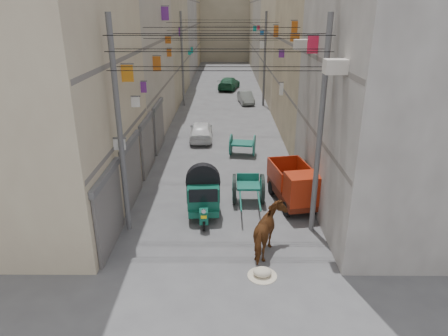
{
  "coord_description": "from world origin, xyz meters",
  "views": [
    {
      "loc": [
        0.22,
        -7.8,
        8.03
      ],
      "look_at": [
        0.15,
        6.5,
        2.38
      ],
      "focal_mm": 32.0,
      "sensor_mm": 36.0,
      "label": 1
    }
  ],
  "objects_px": {
    "auto_rickshaw": "(203,193)",
    "horse": "(269,232)",
    "tonga_cart": "(248,188)",
    "distant_car_green": "(229,83)",
    "distant_car_grey": "(246,98)",
    "second_cart": "(243,144)",
    "distant_car_white": "(201,131)",
    "feed_sack": "(262,272)",
    "mini_truck": "(297,189)"
  },
  "relations": [
    {
      "from": "distant_car_grey",
      "to": "tonga_cart",
      "type": "bearing_deg",
      "value": -100.0
    },
    {
      "from": "auto_rickshaw",
      "to": "horse",
      "type": "bearing_deg",
      "value": -52.82
    },
    {
      "from": "feed_sack",
      "to": "distant_car_green",
      "type": "bearing_deg",
      "value": 91.5
    },
    {
      "from": "second_cart",
      "to": "feed_sack",
      "type": "xyz_separation_m",
      "value": [
        0.21,
        -11.6,
        -0.53
      ]
    },
    {
      "from": "mini_truck",
      "to": "distant_car_white",
      "type": "distance_m",
      "value": 10.92
    },
    {
      "from": "auto_rickshaw",
      "to": "second_cart",
      "type": "distance_m",
      "value": 7.71
    },
    {
      "from": "distant_car_white",
      "to": "distant_car_grey",
      "type": "relative_size",
      "value": 1.13
    },
    {
      "from": "horse",
      "to": "distant_car_grey",
      "type": "height_order",
      "value": "horse"
    },
    {
      "from": "tonga_cart",
      "to": "distant_car_green",
      "type": "xyz_separation_m",
      "value": [
        -0.67,
        27.72,
        -0.05
      ]
    },
    {
      "from": "distant_car_white",
      "to": "distant_car_green",
      "type": "xyz_separation_m",
      "value": [
        1.97,
        18.35,
        0.02
      ]
    },
    {
      "from": "auto_rickshaw",
      "to": "horse",
      "type": "distance_m",
      "value": 3.76
    },
    {
      "from": "tonga_cart",
      "to": "distant_car_white",
      "type": "relative_size",
      "value": 0.8
    },
    {
      "from": "second_cart",
      "to": "feed_sack",
      "type": "distance_m",
      "value": 11.62
    },
    {
      "from": "feed_sack",
      "to": "horse",
      "type": "height_order",
      "value": "horse"
    },
    {
      "from": "distant_car_grey",
      "to": "auto_rickshaw",
      "type": "bearing_deg",
      "value": -104.9
    },
    {
      "from": "feed_sack",
      "to": "distant_car_green",
      "type": "distance_m",
      "value": 33.07
    },
    {
      "from": "mini_truck",
      "to": "distant_car_green",
      "type": "bearing_deg",
      "value": 85.23
    },
    {
      "from": "tonga_cart",
      "to": "distant_car_green",
      "type": "relative_size",
      "value": 0.66
    },
    {
      "from": "tonga_cart",
      "to": "horse",
      "type": "xyz_separation_m",
      "value": [
        0.52,
        -4.04,
        0.18
      ]
    },
    {
      "from": "auto_rickshaw",
      "to": "horse",
      "type": "relative_size",
      "value": 1.22
    },
    {
      "from": "tonga_cart",
      "to": "mini_truck",
      "type": "bearing_deg",
      "value": -13.07
    },
    {
      "from": "second_cart",
      "to": "distant_car_green",
      "type": "relative_size",
      "value": 0.36
    },
    {
      "from": "tonga_cart",
      "to": "feed_sack",
      "type": "xyz_separation_m",
      "value": [
        0.19,
        -5.34,
        -0.55
      ]
    },
    {
      "from": "distant_car_white",
      "to": "feed_sack",
      "type": "bearing_deg",
      "value": 99.04
    },
    {
      "from": "second_cart",
      "to": "distant_car_green",
      "type": "xyz_separation_m",
      "value": [
        -0.66,
        21.45,
        -0.03
      ]
    },
    {
      "from": "distant_car_white",
      "to": "distant_car_grey",
      "type": "height_order",
      "value": "distant_car_white"
    },
    {
      "from": "auto_rickshaw",
      "to": "distant_car_white",
      "type": "distance_m",
      "value": 10.59
    },
    {
      "from": "horse",
      "to": "distant_car_white",
      "type": "xyz_separation_m",
      "value": [
        -3.16,
        13.41,
        -0.25
      ]
    },
    {
      "from": "horse",
      "to": "distant_car_grey",
      "type": "relative_size",
      "value": 0.64
    },
    {
      "from": "mini_truck",
      "to": "distant_car_white",
      "type": "relative_size",
      "value": 0.96
    },
    {
      "from": "second_cart",
      "to": "horse",
      "type": "distance_m",
      "value": 10.32
    },
    {
      "from": "second_cart",
      "to": "feed_sack",
      "type": "bearing_deg",
      "value": -80.01
    },
    {
      "from": "distant_car_white",
      "to": "auto_rickshaw",
      "type": "bearing_deg",
      "value": 91.99
    },
    {
      "from": "mini_truck",
      "to": "second_cart",
      "type": "xyz_separation_m",
      "value": [
        -2.07,
        6.75,
        -0.21
      ]
    },
    {
      "from": "feed_sack",
      "to": "horse",
      "type": "distance_m",
      "value": 1.52
    },
    {
      "from": "auto_rickshaw",
      "to": "tonga_cart",
      "type": "relative_size",
      "value": 0.85
    },
    {
      "from": "auto_rickshaw",
      "to": "distant_car_grey",
      "type": "height_order",
      "value": "auto_rickshaw"
    },
    {
      "from": "feed_sack",
      "to": "distant_car_green",
      "type": "xyz_separation_m",
      "value": [
        -0.87,
        33.06,
        0.5
      ]
    },
    {
      "from": "feed_sack",
      "to": "mini_truck",
      "type": "bearing_deg",
      "value": 69.06
    },
    {
      "from": "tonga_cart",
      "to": "second_cart",
      "type": "distance_m",
      "value": 6.27
    },
    {
      "from": "tonga_cart",
      "to": "distant_car_green",
      "type": "height_order",
      "value": "tonga_cart"
    },
    {
      "from": "auto_rickshaw",
      "to": "mini_truck",
      "type": "xyz_separation_m",
      "value": [
        3.98,
        0.71,
        -0.13
      ]
    },
    {
      "from": "tonga_cart",
      "to": "feed_sack",
      "type": "distance_m",
      "value": 5.37
    },
    {
      "from": "tonga_cart",
      "to": "feed_sack",
      "type": "relative_size",
      "value": 4.94
    },
    {
      "from": "distant_car_white",
      "to": "distant_car_grey",
      "type": "bearing_deg",
      "value": -109.1
    },
    {
      "from": "second_cart",
      "to": "distant_car_white",
      "type": "bearing_deg",
      "value": 139.19
    },
    {
      "from": "distant_car_grey",
      "to": "distant_car_green",
      "type": "distance_m",
      "value": 7.3
    },
    {
      "from": "auto_rickshaw",
      "to": "second_cart",
      "type": "xyz_separation_m",
      "value": [
        1.91,
        7.46,
        -0.35
      ]
    },
    {
      "from": "distant_car_white",
      "to": "second_cart",
      "type": "bearing_deg",
      "value": 128.36
    },
    {
      "from": "feed_sack",
      "to": "horse",
      "type": "relative_size",
      "value": 0.29
    }
  ]
}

